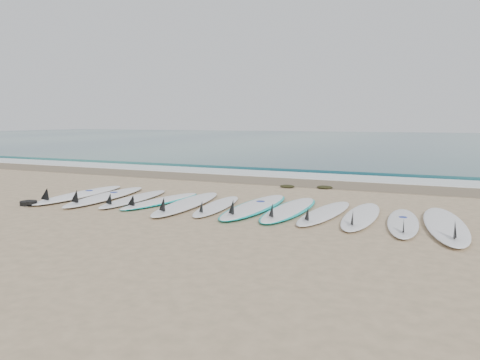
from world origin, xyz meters
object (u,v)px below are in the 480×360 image
at_px(surfboard_0, 79,194).
at_px(surfboard_6, 254,206).
at_px(surfboard_11, 446,225).
at_px(leash_coil, 29,203).

distance_m(surfboard_0, surfboard_6, 4.01).
distance_m(surfboard_0, surfboard_11, 7.29).
xyz_separation_m(surfboard_0, surfboard_6, (4.00, 0.32, -0.01)).
bearing_deg(surfboard_6, surfboard_0, -176.44).
bearing_deg(leash_coil, surfboard_0, 81.73).
xyz_separation_m(surfboard_6, leash_coil, (-4.16, -1.47, -0.01)).
height_order(surfboard_6, leash_coil, surfboard_6).
bearing_deg(surfboard_11, surfboard_0, 173.31).
xyz_separation_m(surfboard_0, leash_coil, (-0.17, -1.15, -0.01)).
bearing_deg(surfboard_6, surfboard_11, -5.62).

